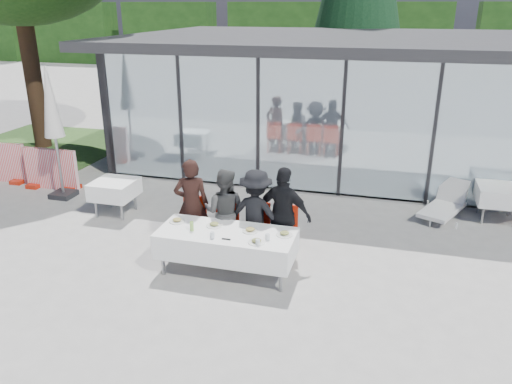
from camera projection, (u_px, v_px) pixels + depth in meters
ground at (248, 275)px, 8.31m from camera, size 90.00×90.00×0.00m
pavilion at (393, 81)px, 14.43m from camera, size 14.80×8.80×3.44m
treeline at (336, 37)px, 33.31m from camera, size 62.50×2.00×4.40m
dining_table at (227, 243)px, 8.22m from camera, size 2.26×0.96×0.75m
diner_a at (192, 205)px, 8.97m from camera, size 0.80×0.80×1.71m
diner_chair_a at (193, 220)px, 9.12m from camera, size 0.44×0.44×0.97m
diner_b at (225, 212)px, 8.84m from camera, size 0.79×0.79×1.58m
diner_chair_b at (226, 224)px, 8.97m from camera, size 0.44×0.44×0.97m
diner_c at (256, 214)px, 8.69m from camera, size 1.16×1.16×1.61m
diner_chair_c at (257, 227)px, 8.82m from camera, size 0.44×0.44×0.97m
diner_d at (284, 215)px, 8.55m from camera, size 1.19×1.19×1.70m
diner_chair_d at (284, 230)px, 8.70m from camera, size 0.44×0.44×0.97m
plate_a at (177, 220)px, 8.51m from camera, size 0.27×0.27×0.07m
plate_b at (214, 225)px, 8.35m from camera, size 0.27×0.27×0.07m
plate_c at (250, 230)px, 8.15m from camera, size 0.27×0.27×0.07m
plate_d at (285, 234)px, 8.02m from camera, size 0.27×0.27×0.07m
plate_extra at (256, 241)px, 7.76m from camera, size 0.27×0.27×0.07m
juice_bottle at (192, 226)px, 8.15m from camera, size 0.06×0.06×0.16m
drinking_glasses at (246, 238)px, 7.81m from camera, size 0.93×0.30×0.10m
folded_eyeglasses at (226, 239)px, 7.87m from camera, size 0.14×0.03×0.01m
spare_table_left at (115, 189)px, 10.58m from camera, size 0.86×0.86×0.74m
spare_table_right at (499, 195)px, 10.26m from camera, size 0.86×0.86×0.74m
market_umbrella at (52, 112)px, 10.99m from camera, size 0.50×0.50×3.00m
lounger at (445, 204)px, 10.60m from camera, size 1.10×1.46×0.72m
grass_patch at (44, 146)px, 15.82m from camera, size 5.00×5.00×0.02m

